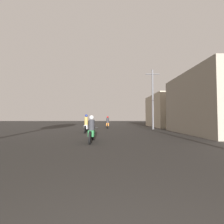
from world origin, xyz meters
TOP-DOWN VIEW (x-y plane):
  - motorcycle_green at (-0.99, 7.56)m, footprint 0.60×2.04m
  - motorcycle_silver at (-2.08, 12.79)m, footprint 0.60×1.96m
  - motorcycle_orange at (-0.24, 18.14)m, footprint 0.60×1.93m
  - building_right_near at (8.87, 11.33)m, footprint 5.83×7.48m
  - building_right_far at (9.00, 20.75)m, footprint 5.91×7.18m
  - utility_pole_far at (4.96, 16.41)m, footprint 1.60×0.20m

SIDE VIEW (x-z plane):
  - motorcycle_green at x=-0.99m, z-range -0.14..1.30m
  - motorcycle_orange at x=-0.24m, z-range -0.15..1.35m
  - motorcycle_silver at x=-2.08m, z-range -0.16..1.45m
  - building_right_far at x=9.00m, z-range 0.00..4.55m
  - building_right_near at x=8.87m, z-range 0.00..4.93m
  - utility_pole_far at x=4.96m, z-range 0.16..7.00m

